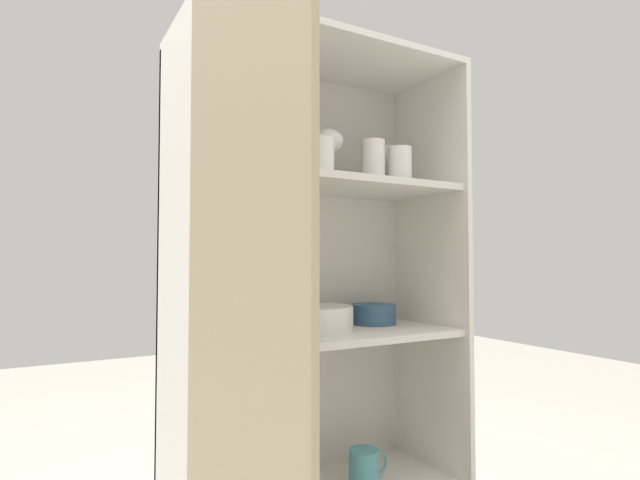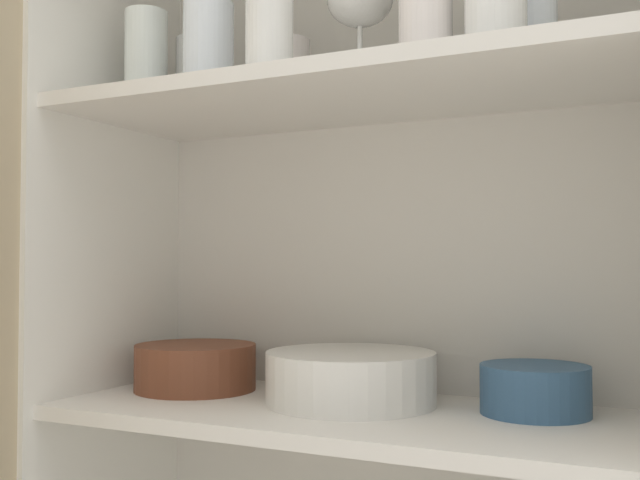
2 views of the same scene
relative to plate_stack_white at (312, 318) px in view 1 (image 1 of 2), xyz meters
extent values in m
cube|color=silver|center=(0.01, 0.14, -0.01)|extent=(0.83, 0.02, 1.52)
cube|color=white|center=(-0.40, -0.03, -0.01)|extent=(0.02, 0.36, 1.52)
cube|color=white|center=(0.41, -0.03, -0.01)|extent=(0.02, 0.36, 1.52)
cube|color=white|center=(0.01, -0.03, 0.76)|extent=(0.83, 0.36, 0.02)
cube|color=silver|center=(0.01, -0.03, -0.05)|extent=(0.79, 0.33, 0.02)
cube|color=silver|center=(0.01, -0.03, 0.39)|extent=(0.79, 0.33, 0.02)
cube|color=tan|center=(-0.37, -0.42, -0.01)|extent=(0.09, 0.41, 1.52)
cylinder|color=white|center=(-0.31, -0.07, 0.47)|extent=(0.06, 0.06, 0.14)
cylinder|color=white|center=(-0.05, -0.14, 0.44)|extent=(0.06, 0.06, 0.09)
cylinder|color=white|center=(-0.26, 0.00, 0.45)|extent=(0.07, 0.07, 0.11)
cylinder|color=white|center=(0.23, -0.12, 0.45)|extent=(0.07, 0.07, 0.10)
cylinder|color=silver|center=(0.14, -0.11, 0.45)|extent=(0.06, 0.06, 0.12)
cylinder|color=white|center=(0.25, -0.04, 0.46)|extent=(0.07, 0.07, 0.12)
cylinder|color=silver|center=(-0.11, 0.02, 0.44)|extent=(0.07, 0.07, 0.09)
cylinder|color=white|center=(-0.17, -0.09, 0.46)|extent=(0.07, 0.07, 0.12)
cylinder|color=white|center=(0.03, -0.04, 0.40)|extent=(0.07, 0.07, 0.01)
cylinder|color=white|center=(0.03, -0.04, 0.44)|extent=(0.01, 0.01, 0.07)
ellipsoid|color=white|center=(0.03, -0.04, 0.51)|extent=(0.09, 0.09, 0.07)
cylinder|color=silver|center=(0.00, 0.00, -0.03)|extent=(0.24, 0.24, 0.01)
cylinder|color=silver|center=(0.00, 0.00, -0.02)|extent=(0.24, 0.24, 0.01)
cylinder|color=silver|center=(0.00, 0.00, -0.01)|extent=(0.24, 0.24, 0.01)
cylinder|color=silver|center=(0.00, 0.00, 0.00)|extent=(0.24, 0.24, 0.01)
cylinder|color=silver|center=(0.00, 0.00, 0.00)|extent=(0.24, 0.24, 0.01)
cylinder|color=silver|center=(0.00, 0.00, 0.01)|extent=(0.24, 0.24, 0.01)
cylinder|color=silver|center=(0.00, 0.00, 0.02)|extent=(0.24, 0.24, 0.01)
cylinder|color=silver|center=(0.00, 0.00, 0.03)|extent=(0.24, 0.24, 0.01)
cylinder|color=brown|center=(-0.26, 0.00, 0.00)|extent=(0.19, 0.19, 0.07)
torus|color=brown|center=(-0.26, 0.00, 0.03)|extent=(0.18, 0.18, 0.01)
cylinder|color=#33567A|center=(0.24, 0.04, 0.00)|extent=(0.14, 0.14, 0.06)
torus|color=#33567A|center=(0.24, 0.04, 0.02)|extent=(0.14, 0.14, 0.01)
cylinder|color=teal|center=(0.13, -0.06, -0.43)|extent=(0.09, 0.09, 0.10)
torus|color=teal|center=(0.19, -0.06, -0.42)|extent=(0.07, 0.01, 0.07)
cylinder|color=tan|center=(-0.22, -0.03, -0.40)|extent=(0.06, 0.06, 0.01)
camera|label=1|loc=(-0.69, -1.26, 0.17)|focal=28.00mm
camera|label=2|loc=(0.41, -0.95, 0.16)|focal=42.00mm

